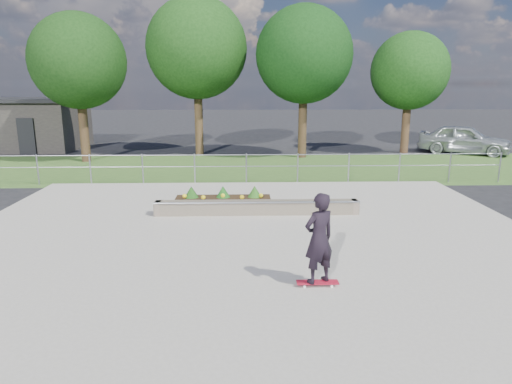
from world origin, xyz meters
TOP-DOWN VIEW (x-y plane):
  - ground at (0.00, 0.00)m, footprint 120.00×120.00m
  - grass_verge at (0.00, 11.00)m, footprint 30.00×8.00m
  - concrete_slab at (0.00, 0.00)m, footprint 15.00×15.00m
  - fence at (0.00, 7.50)m, footprint 20.06×0.06m
  - building at (-14.00, 18.00)m, footprint 8.40×5.40m
  - tree_far_left at (-8.00, 13.00)m, footprint 4.55×4.55m
  - tree_mid_left at (-2.50, 15.00)m, footprint 5.25×5.25m
  - tree_mid_right at (3.00, 14.00)m, footprint 4.90×4.90m
  - tree_far_right at (9.00, 15.50)m, footprint 4.20×4.20m
  - grind_ledge at (0.27, 3.05)m, footprint 6.00×0.44m
  - planter_bed at (-0.77, 3.96)m, footprint 3.00×1.20m
  - skateboarder at (1.28, -1.90)m, footprint 0.80×0.66m
  - parked_car at (12.20, 15.08)m, footprint 5.12×4.10m

SIDE VIEW (x-z plane):
  - ground at x=0.00m, z-range 0.00..0.00m
  - grass_verge at x=0.00m, z-range 0.00..0.02m
  - concrete_slab at x=0.00m, z-range 0.00..0.06m
  - planter_bed at x=-0.77m, z-range -0.06..0.55m
  - grind_ledge at x=0.27m, z-range 0.05..0.48m
  - fence at x=0.00m, z-range 0.17..1.37m
  - parked_car at x=12.20m, z-range 0.00..1.64m
  - skateboarder at x=1.28m, z-range 0.09..1.92m
  - building at x=-14.00m, z-range 0.01..3.01m
  - tree_far_right at x=9.00m, z-range 1.18..7.78m
  - tree_far_left at x=-8.00m, z-range 1.28..8.43m
  - tree_mid_right at x=3.00m, z-range 1.38..9.08m
  - tree_mid_left at x=-2.50m, z-range 1.48..9.73m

